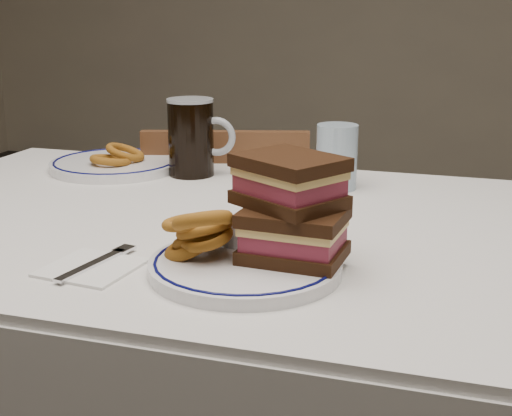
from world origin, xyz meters
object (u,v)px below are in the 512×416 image
(beer_mug, at_px, (192,137))
(chair_far, at_px, (230,271))
(far_plate, at_px, (115,164))
(reuben_sandwich, at_px, (292,208))
(main_plate, at_px, (245,265))

(beer_mug, bearing_deg, chair_far, 91.48)
(beer_mug, bearing_deg, far_plate, -179.88)
(reuben_sandwich, height_order, beer_mug, beer_mug)
(main_plate, relative_size, far_plate, 0.93)
(far_plate, bearing_deg, beer_mug, 0.12)
(chair_far, relative_size, main_plate, 3.16)
(chair_far, distance_m, main_plate, 0.85)
(chair_far, distance_m, beer_mug, 0.45)
(far_plate, bearing_deg, main_plate, -47.33)
(chair_far, height_order, beer_mug, beer_mug)
(reuben_sandwich, bearing_deg, beer_mug, 125.50)
(reuben_sandwich, distance_m, far_plate, 0.70)
(beer_mug, bearing_deg, reuben_sandwich, -54.50)
(chair_far, xyz_separation_m, reuben_sandwich, (0.34, -0.70, 0.39))
(main_plate, bearing_deg, reuben_sandwich, 31.46)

